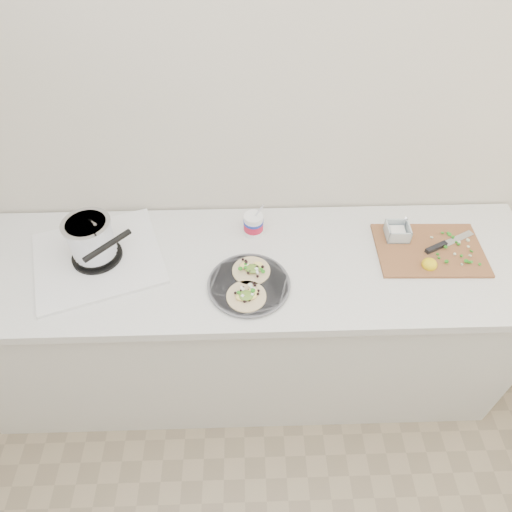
{
  "coord_description": "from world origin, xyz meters",
  "views": [
    {
      "loc": [
        0.03,
        0.18,
        2.25
      ],
      "look_at": [
        0.07,
        1.39,
        0.96
      ],
      "focal_mm": 32.0,
      "sensor_mm": 36.0,
      "label": 1
    }
  ],
  "objects_px": {
    "taco_plate": "(249,283)",
    "cutboard": "(428,246)",
    "tub": "(254,222)",
    "stove": "(94,246)"
  },
  "relations": [
    {
      "from": "stove",
      "to": "taco_plate",
      "type": "relative_size",
      "value": 1.87
    },
    {
      "from": "stove",
      "to": "cutboard",
      "type": "xyz_separation_m",
      "value": [
        1.34,
        0.02,
        -0.06
      ]
    },
    {
      "from": "stove",
      "to": "cutboard",
      "type": "bearing_deg",
      "value": -18.07
    },
    {
      "from": "taco_plate",
      "to": "tub",
      "type": "height_order",
      "value": "tub"
    },
    {
      "from": "taco_plate",
      "to": "cutboard",
      "type": "xyz_separation_m",
      "value": [
        0.74,
        0.17,
        -0.0
      ]
    },
    {
      "from": "stove",
      "to": "taco_plate",
      "type": "height_order",
      "value": "stove"
    },
    {
      "from": "tub",
      "to": "cutboard",
      "type": "distance_m",
      "value": 0.72
    },
    {
      "from": "cutboard",
      "to": "stove",
      "type": "bearing_deg",
      "value": -177.7
    },
    {
      "from": "taco_plate",
      "to": "tub",
      "type": "bearing_deg",
      "value": 84.42
    },
    {
      "from": "taco_plate",
      "to": "tub",
      "type": "relative_size",
      "value": 1.7
    }
  ]
}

